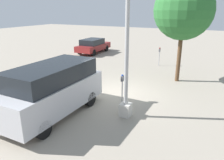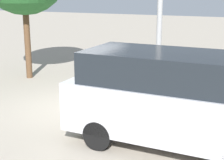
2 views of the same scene
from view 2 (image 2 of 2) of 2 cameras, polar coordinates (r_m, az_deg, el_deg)
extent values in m
plane|color=gray|center=(10.46, -6.07, -4.64)|extent=(80.00, 80.00, 0.00)
cylinder|color=#9E9EA3|center=(10.53, -0.46, -1.49)|extent=(0.05, 0.05, 1.03)
cube|color=slate|center=(10.37, -0.47, 1.94)|extent=(0.21, 0.13, 0.26)
sphere|color=navy|center=(10.34, -0.47, 2.76)|extent=(0.11, 0.11, 0.11)
cube|color=beige|center=(10.81, 7.47, -2.52)|extent=(0.44, 0.44, 0.55)
cylinder|color=#9E9E9E|center=(10.34, 7.98, 12.05)|extent=(0.16, 0.16, 4.90)
cube|color=#B2B2B7|center=(7.77, 10.51, -4.75)|extent=(4.82, 2.01, 1.11)
cube|color=black|center=(7.55, 9.95, 1.88)|extent=(3.86, 1.85, 0.70)
cylinder|color=black|center=(9.18, 2.77, -5.14)|extent=(0.68, 0.24, 0.67)
cylinder|color=black|center=(7.71, -2.29, -9.09)|extent=(0.68, 0.24, 0.67)
cylinder|color=#513823|center=(14.11, -13.88, 6.34)|extent=(0.24, 0.24, 3.01)
camera|label=1|loc=(13.87, 45.75, 13.91)|focal=35.00mm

